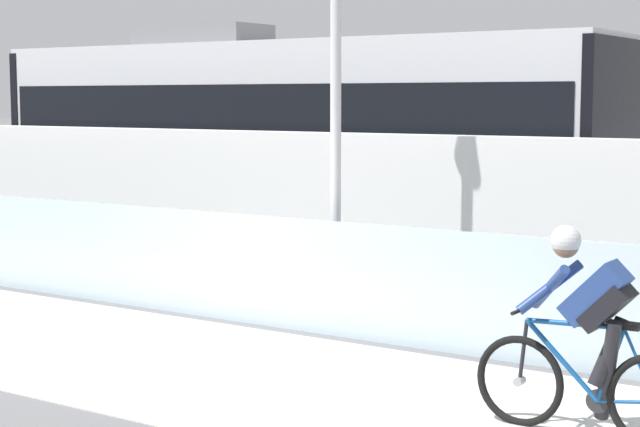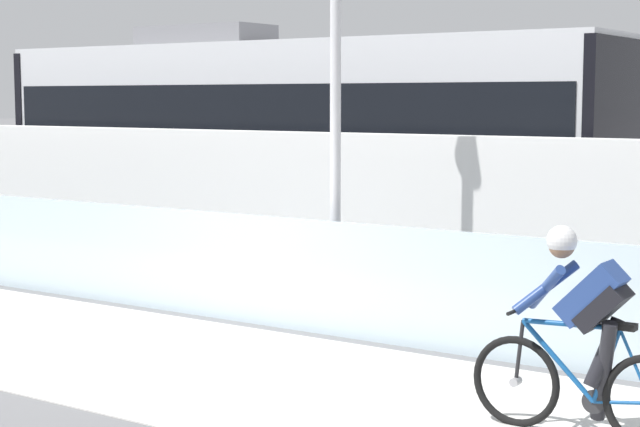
{
  "view_description": "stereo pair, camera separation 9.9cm",
  "coord_description": "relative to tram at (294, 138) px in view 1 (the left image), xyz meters",
  "views": [
    {
      "loc": [
        7.1,
        -7.52,
        2.56
      ],
      "look_at": [
        0.53,
        2.35,
        1.25
      ],
      "focal_mm": 59.01,
      "sensor_mm": 36.0,
      "label": 1
    },
    {
      "loc": [
        7.18,
        -7.46,
        2.56
      ],
      "look_at": [
        0.53,
        2.35,
        1.25
      ],
      "focal_mm": 59.01,
      "sensor_mm": 36.0,
      "label": 2
    }
  ],
  "objects": [
    {
      "name": "ground_plane",
      "position": [
        3.0,
        -6.85,
        -1.89
      ],
      "size": [
        200.0,
        200.0,
        0.0
      ],
      "primitive_type": "plane",
      "color": "slate"
    },
    {
      "name": "lamp_post_antenna",
      "position": [
        3.87,
        -4.7,
        1.4
      ],
      "size": [
        0.28,
        0.28,
        5.2
      ],
      "color": "gray",
      "rests_on": "ground"
    },
    {
      "name": "bike_path_deck",
      "position": [
        3.0,
        -6.85,
        -1.89
      ],
      "size": [
        32.0,
        3.2,
        0.01
      ],
      "primitive_type": "cube",
      "color": "silver",
      "rests_on": "ground"
    },
    {
      "name": "tram_rail_far",
      "position": [
        3.0,
        0.72,
        -1.89
      ],
      "size": [
        32.0,
        0.08,
        0.01
      ],
      "primitive_type": "cube",
      "color": "#595654",
      "rests_on": "ground"
    },
    {
      "name": "concrete_barrier_wall",
      "position": [
        3.0,
        -3.2,
        -0.83
      ],
      "size": [
        32.0,
        0.36,
        2.12
      ],
      "primitive_type": "cube",
      "color": "white",
      "rests_on": "ground"
    },
    {
      "name": "glass_parapet",
      "position": [
        3.0,
        -5.0,
        -1.27
      ],
      "size": [
        32.0,
        0.05,
        1.24
      ],
      "primitive_type": "cube",
      "color": "silver",
      "rests_on": "ground"
    },
    {
      "name": "cyclist_on_bike",
      "position": [
        7.5,
        -6.85,
        -1.11
      ],
      "size": [
        1.77,
        0.58,
        1.61
      ],
      "color": "black",
      "rests_on": "ground"
    },
    {
      "name": "tram_rail_near",
      "position": [
        3.0,
        -0.72,
        -1.89
      ],
      "size": [
        32.0,
        0.08,
        0.01
      ],
      "primitive_type": "cube",
      "color": "#595654",
      "rests_on": "ground"
    },
    {
      "name": "tram",
      "position": [
        0.0,
        0.0,
        0.0
      ],
      "size": [
        11.06,
        2.54,
        3.81
      ],
      "color": "silver",
      "rests_on": "ground"
    }
  ]
}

